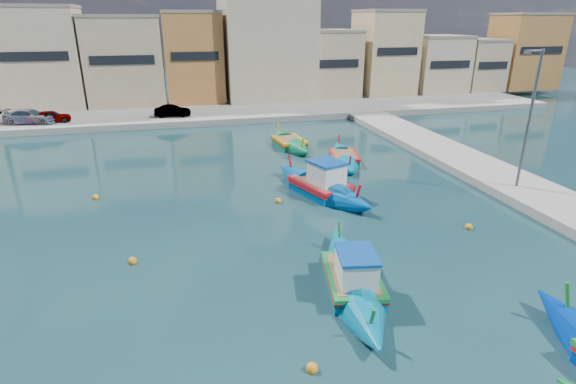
{
  "coord_description": "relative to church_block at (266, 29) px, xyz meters",
  "views": [
    {
      "loc": [
        -1.13,
        -14.11,
        9.39
      ],
      "look_at": [
        4.0,
        6.0,
        1.4
      ],
      "focal_mm": 28.0,
      "sensor_mm": 36.0,
      "label": 1
    }
  ],
  "objects": [
    {
      "name": "luzzu_cyan_mid",
      "position": [
        0.16,
        -25.73,
        -8.17
      ],
      "size": [
        3.4,
        7.74,
        2.23
      ],
      "color": "#0078A4",
      "rests_on": "ground"
    },
    {
      "name": "north_quay",
      "position": [
        -10.0,
        -8.0,
        -8.11
      ],
      "size": [
        80.0,
        8.0,
        0.6
      ],
      "primitive_type": "cube",
      "color": "gray",
      "rests_on": "ground"
    },
    {
      "name": "parked_cars",
      "position": [
        -20.46,
        -9.5,
        -7.21
      ],
      "size": [
        16.56,
        2.52,
        1.28
      ],
      "color": "#4C1919",
      "rests_on": "north_quay"
    },
    {
      "name": "ground",
      "position": [
        -10.0,
        -40.0,
        -8.41
      ],
      "size": [
        160.0,
        160.0,
        0.0
      ],
      "primitive_type": "plane",
      "color": "#122E36",
      "rests_on": "ground"
    },
    {
      "name": "north_townhouses",
      "position": [
        -3.32,
        -0.64,
        -3.41
      ],
      "size": [
        83.2,
        7.87,
        10.19
      ],
      "color": "tan",
      "rests_on": "ground"
    },
    {
      "name": "church_block",
      "position": [
        0.0,
        0.0,
        0.0
      ],
      "size": [
        10.0,
        10.0,
        19.1
      ],
      "color": "#BEAC8E",
      "rests_on": "ground"
    },
    {
      "name": "luzzu_green",
      "position": [
        -2.53,
        -20.87,
        -8.15
      ],
      "size": [
        2.76,
        7.66,
        2.36
      ],
      "color": "#0B7645",
      "rests_on": "ground"
    },
    {
      "name": "quay_street_lamp",
      "position": [
        7.44,
        -34.0,
        -4.07
      ],
      "size": [
        1.18,
        0.16,
        8.0
      ],
      "color": "#595B60",
      "rests_on": "ground"
    },
    {
      "name": "luzzu_blue_cabin",
      "position": [
        -3.31,
        -31.17,
        -8.03
      ],
      "size": [
        4.94,
        9.07,
        3.14
      ],
      "color": "#0054A9",
      "rests_on": "ground"
    },
    {
      "name": "luzzu_turquoise_cabin",
      "position": [
        -5.27,
        -40.82,
        -8.08
      ],
      "size": [
        3.37,
        8.6,
        2.7
      ],
      "color": "#00729C",
      "rests_on": "ground"
    },
    {
      "name": "mooring_buoys",
      "position": [
        -7.37,
        -33.23,
        -8.33
      ],
      "size": [
        18.25,
        24.75,
        0.36
      ],
      "color": "orange",
      "rests_on": "ground"
    }
  ]
}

